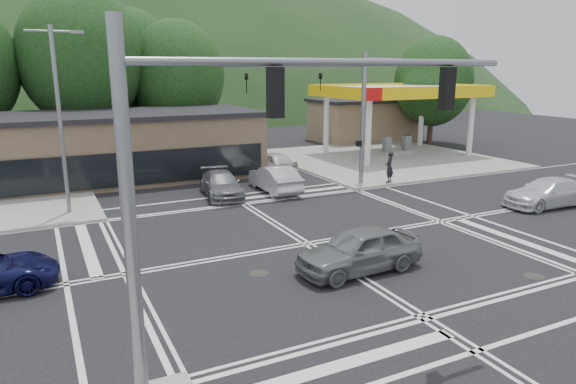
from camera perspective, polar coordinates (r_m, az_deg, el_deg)
name	(u,v)px	position (r m, az deg, el deg)	size (l,w,h in m)	color
ground	(307,244)	(21.31, 2.13, -5.78)	(120.00, 120.00, 0.00)	black
sidewalk_ne	(384,158)	(41.48, 10.60, 3.69)	(16.00, 16.00, 0.15)	gray
gas_station_canopy	(399,94)	(42.93, 12.26, 10.62)	(12.32, 8.34, 5.75)	silver
convenience_store	(365,121)	(52.17, 8.55, 7.80)	(10.00, 6.00, 3.80)	#846B4F
commercial_row	(66,151)	(35.07, -23.42, 4.19)	(24.00, 8.00, 4.00)	brown
hill_north	(88,105)	(108.32, -21.37, 8.98)	(252.00, 126.00, 140.00)	#1C3718
tree_n_b	(82,58)	(41.82, -21.96, 13.67)	(9.00, 9.00, 12.98)	#382619
tree_n_c	(177,75)	(42.99, -12.27, 12.56)	(7.60, 7.60, 10.87)	#382619
tree_n_e	(129,67)	(46.29, -17.26, 13.13)	(8.40, 8.40, 11.98)	#382619
tree_ne	(433,81)	(50.47, 15.83, 11.74)	(7.20, 7.20, 9.99)	#382619
streetlight_nw	(60,112)	(26.77, -23.96, 8.13)	(2.50, 0.25, 9.00)	slate
signal_mast_ne	(346,103)	(30.76, 6.43, 9.82)	(11.65, 0.30, 8.00)	slate
signal_mast_sw	(221,170)	(10.18, -7.46, 2.39)	(9.14, 0.28, 8.00)	slate
car_grey_center	(359,250)	(18.49, 7.93, -6.36)	(1.89, 4.70, 1.60)	slate
car_silver_east	(548,193)	(30.09, 26.91, -0.06)	(2.03, 4.99, 1.45)	silver
car_queue_a	(275,179)	(30.02, -1.47, 1.51)	(1.63, 4.68, 1.54)	#B3B5BB
car_queue_b	(272,162)	(35.34, -1.79, 3.34)	(1.80, 4.47, 1.52)	beige
car_northbound	(221,184)	(29.13, -7.41, 0.85)	(1.93, 4.75, 1.38)	slate
pedestrian	(389,167)	(32.32, 11.20, 2.76)	(0.71, 0.47, 1.95)	black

